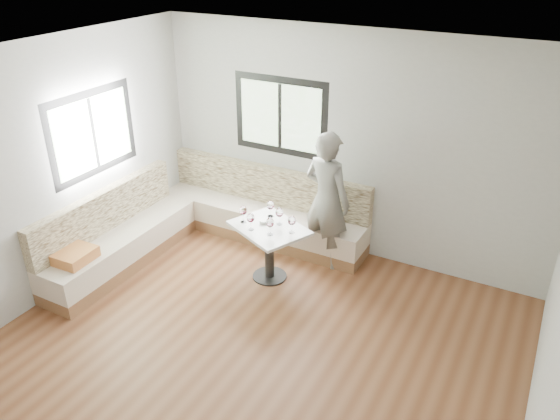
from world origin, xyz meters
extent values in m
cube|color=brown|center=(0.00, 0.00, 0.00)|extent=(5.00, 5.00, 0.01)
cube|color=white|center=(0.00, 0.00, 2.80)|extent=(5.00, 5.00, 0.01)
cube|color=#B7B7B2|center=(0.00, 2.50, 1.40)|extent=(5.00, 0.01, 2.80)
cube|color=#B7B7B2|center=(-2.50, 0.00, 1.40)|extent=(0.01, 5.00, 2.80)
cube|color=#B7B7B2|center=(2.50, 0.00, 1.40)|extent=(0.01, 5.00, 2.80)
cube|color=black|center=(-0.90, 2.49, 1.65)|extent=(1.30, 0.02, 1.00)
cube|color=black|center=(-2.49, 0.90, 1.65)|extent=(0.02, 1.30, 1.00)
cube|color=brown|center=(-1.05, 2.23, 0.08)|extent=(2.90, 0.55, 0.16)
cube|color=beige|center=(-1.05, 2.23, 0.30)|extent=(2.90, 0.55, 0.29)
cube|color=#F2E5BC|center=(-1.05, 2.43, 0.70)|extent=(2.90, 0.14, 0.50)
cube|color=brown|center=(-2.23, 0.82, 0.08)|extent=(0.55, 2.25, 0.16)
cube|color=beige|center=(-2.23, 0.82, 0.30)|extent=(0.55, 2.25, 0.29)
cube|color=#F2E5BC|center=(-2.43, 0.82, 0.70)|extent=(0.14, 2.25, 0.50)
cube|color=#C77C44|center=(-2.24, 0.11, 0.51)|extent=(0.44, 0.44, 0.13)
cylinder|color=black|center=(-0.48, 1.44, 0.01)|extent=(0.41, 0.41, 0.02)
cylinder|color=black|center=(-0.48, 1.44, 0.33)|extent=(0.11, 0.11, 0.65)
cube|color=silver|center=(-0.48, 1.44, 0.67)|extent=(1.03, 0.94, 0.04)
imported|color=slate|center=(-0.04, 2.07, 0.86)|extent=(0.71, 0.55, 1.72)
cylinder|color=white|center=(-0.58, 1.48, 0.71)|extent=(0.09, 0.09, 0.04)
sphere|color=black|center=(-0.56, 1.49, 0.72)|extent=(0.02, 0.02, 0.02)
sphere|color=black|center=(-0.59, 1.49, 0.72)|extent=(0.02, 0.02, 0.02)
sphere|color=black|center=(-0.58, 1.47, 0.72)|extent=(0.02, 0.02, 0.02)
cylinder|color=white|center=(-0.80, 1.39, 0.69)|extent=(0.07, 0.07, 0.01)
cylinder|color=white|center=(-0.80, 1.39, 0.74)|extent=(0.01, 0.01, 0.09)
ellipsoid|color=white|center=(-0.80, 1.39, 0.84)|extent=(0.09, 0.09, 0.11)
cylinder|color=#430110|center=(-0.80, 1.39, 0.81)|extent=(0.06, 0.06, 0.02)
cylinder|color=white|center=(-0.63, 1.28, 0.69)|extent=(0.07, 0.07, 0.01)
cylinder|color=white|center=(-0.63, 1.28, 0.74)|extent=(0.01, 0.01, 0.09)
ellipsoid|color=white|center=(-0.63, 1.28, 0.84)|extent=(0.09, 0.09, 0.11)
cylinder|color=#430110|center=(-0.63, 1.28, 0.81)|extent=(0.06, 0.06, 0.02)
cylinder|color=white|center=(-0.38, 1.29, 0.69)|extent=(0.07, 0.07, 0.01)
cylinder|color=white|center=(-0.38, 1.29, 0.74)|extent=(0.01, 0.01, 0.09)
ellipsoid|color=white|center=(-0.38, 1.29, 0.84)|extent=(0.09, 0.09, 0.11)
cylinder|color=#430110|center=(-0.38, 1.29, 0.81)|extent=(0.06, 0.06, 0.02)
cylinder|color=white|center=(-0.40, 1.55, 0.69)|extent=(0.07, 0.07, 0.01)
cylinder|color=white|center=(-0.40, 1.55, 0.74)|extent=(0.01, 0.01, 0.09)
ellipsoid|color=white|center=(-0.40, 1.55, 0.84)|extent=(0.09, 0.09, 0.11)
cylinder|color=#430110|center=(-0.40, 1.55, 0.81)|extent=(0.06, 0.06, 0.02)
cylinder|color=white|center=(-0.19, 1.44, 0.69)|extent=(0.07, 0.07, 0.01)
cylinder|color=white|center=(-0.19, 1.44, 0.74)|extent=(0.01, 0.01, 0.09)
ellipsoid|color=white|center=(-0.19, 1.44, 0.84)|extent=(0.09, 0.09, 0.11)
cylinder|color=#430110|center=(-0.19, 1.44, 0.81)|extent=(0.06, 0.06, 0.02)
cylinder|color=white|center=(-0.59, 1.66, 0.69)|extent=(0.07, 0.07, 0.01)
cylinder|color=white|center=(-0.59, 1.66, 0.74)|extent=(0.01, 0.01, 0.09)
ellipsoid|color=white|center=(-0.59, 1.66, 0.84)|extent=(0.09, 0.09, 0.11)
cylinder|color=#430110|center=(-0.59, 1.66, 0.81)|extent=(0.06, 0.06, 0.02)
camera|label=1|loc=(2.23, -3.33, 3.72)|focal=35.00mm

